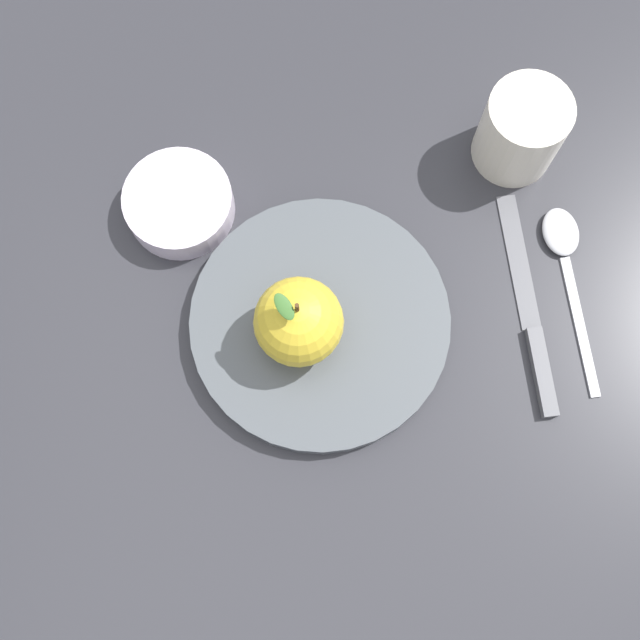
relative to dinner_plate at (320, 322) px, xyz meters
name	(u,v)px	position (x,y,z in m)	size (l,w,h in m)	color
ground_plane	(372,336)	(-0.05, 0.01, -0.01)	(2.40, 2.40, 0.00)	#2D2D33
dinner_plate	(320,322)	(0.00, 0.00, 0.00)	(0.23, 0.23, 0.02)	#4C5156
apple	(299,321)	(0.02, 0.01, 0.05)	(0.08, 0.08, 0.09)	gold
side_bowl	(179,202)	(0.13, -0.12, 0.01)	(0.10, 0.10, 0.03)	silver
cup	(522,129)	(-0.19, -0.17, 0.03)	(0.08, 0.08, 0.08)	silver
knife	(532,323)	(-0.19, 0.00, -0.01)	(0.04, 0.21, 0.01)	#59595E
spoon	(565,253)	(-0.23, -0.06, -0.01)	(0.04, 0.18, 0.01)	silver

